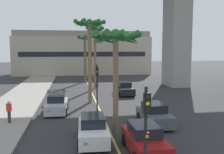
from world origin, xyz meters
name	(u,v)px	position (x,y,z in m)	size (l,w,h in m)	color
lane_stripe_center	(97,104)	(0.00, 24.00, 0.00)	(0.14, 56.00, 0.01)	#DBCC4C
pier_building_backdrop	(83,53)	(0.00, 55.91, 4.56)	(28.85, 8.04, 9.24)	#BCB29E
car_queue_front	(124,89)	(3.77, 28.69, 0.72)	(1.93, 4.15, 1.56)	black
car_queue_second	(145,140)	(1.33, 11.29, 0.72)	(1.87, 4.12, 1.56)	maroon
car_queue_third	(154,115)	(3.48, 16.23, 0.72)	(1.89, 4.13, 1.56)	#4C5156
car_queue_fourth	(93,130)	(-1.25, 13.44, 0.72)	(1.94, 4.16, 1.56)	white
car_queue_fifth	(57,104)	(-3.79, 20.96, 0.72)	(1.93, 4.15, 1.56)	#B7BABF
traffic_light_median_near	(146,127)	(0.21, 7.24, 2.71)	(0.24, 0.37, 4.20)	black
traffic_light_median_far	(97,82)	(-0.31, 20.40, 2.71)	(0.24, 0.37, 4.20)	black
palm_tree_near_median	(90,35)	(-0.62, 24.85, 6.94)	(3.29, 3.40, 8.51)	brown
palm_tree_mid_median	(95,37)	(0.74, 34.07, 7.18)	(2.67, 2.69, 8.69)	brown
palm_tree_far_median	(116,46)	(0.31, 14.50, 5.69)	(3.30, 3.35, 6.77)	brown
palm_tree_farthest_median	(85,46)	(-0.26, 41.90, 5.96)	(2.80, 2.94, 7.82)	brown
pedestrian_far_along	(9,111)	(-7.02, 17.82, 1.00)	(0.34, 0.22, 1.62)	#2D2D38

